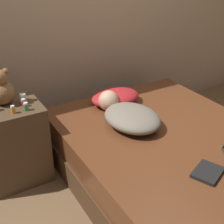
# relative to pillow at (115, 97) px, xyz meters

# --- Properties ---
(ground_plane) EXTENTS (12.00, 12.00, 0.00)m
(ground_plane) POSITION_rel_pillow_xyz_m (0.09, -0.66, -0.52)
(ground_plane) COLOR brown
(wall_back) EXTENTS (8.00, 0.06, 2.60)m
(wall_back) POSITION_rel_pillow_xyz_m (0.09, 0.56, 0.78)
(wall_back) COLOR tan
(wall_back) RESTS_ON ground_plane
(bed) EXTENTS (1.55, 1.88, 0.45)m
(bed) POSITION_rel_pillow_xyz_m (0.09, -0.66, -0.30)
(bed) COLOR #4C331E
(bed) RESTS_ON ground_plane
(nightstand) EXTENTS (0.49, 0.41, 0.68)m
(nightstand) POSITION_rel_pillow_xyz_m (-0.99, -0.03, -0.18)
(nightstand) COLOR brown
(nightstand) RESTS_ON ground_plane
(pillow) EXTENTS (0.48, 0.35, 0.13)m
(pillow) POSITION_rel_pillow_xyz_m (0.00, 0.00, 0.00)
(pillow) COLOR red
(pillow) RESTS_ON bed
(person_lying) EXTENTS (0.46, 0.72, 0.19)m
(person_lying) POSITION_rel_pillow_xyz_m (-0.10, -0.37, 0.01)
(person_lying) COLOR gray
(person_lying) RESTS_ON bed
(teddy_bear) EXTENTS (0.19, 0.19, 0.29)m
(teddy_bear) POSITION_rel_pillow_xyz_m (-1.00, 0.05, 0.29)
(teddy_bear) COLOR brown
(teddy_bear) RESTS_ON nightstand
(bottle_green) EXTENTS (0.04, 0.04, 0.06)m
(bottle_green) POSITION_rel_pillow_xyz_m (-0.88, -0.15, 0.19)
(bottle_green) COLOR #3D8E4C
(bottle_green) RESTS_ON nightstand
(bottle_red) EXTENTS (0.03, 0.03, 0.06)m
(bottle_red) POSITION_rel_pillow_xyz_m (-0.88, -0.07, 0.19)
(bottle_red) COLOR #B72D2D
(bottle_red) RESTS_ON nightstand
(bottle_orange) EXTENTS (0.03, 0.03, 0.06)m
(bottle_orange) POSITION_rel_pillow_xyz_m (-0.98, -0.15, 0.19)
(bottle_orange) COLOR orange
(bottle_orange) RESTS_ON nightstand
(bottle_clear) EXTENTS (0.05, 0.05, 0.08)m
(bottle_clear) POSITION_rel_pillow_xyz_m (-0.87, -0.02, 0.20)
(bottle_clear) COLOR silver
(bottle_clear) RESTS_ON nightstand
(book) EXTENTS (0.26, 0.23, 0.02)m
(book) POSITION_rel_pillow_xyz_m (-0.01, -1.21, -0.05)
(book) COLOR black
(book) RESTS_ON bed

